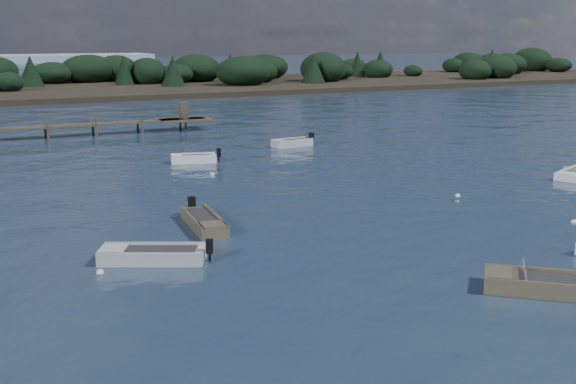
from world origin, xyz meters
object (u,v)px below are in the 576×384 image
dinghy_extra_a (204,224)px  tender_far_white (194,160)px  dinghy_mid_white_b (576,175)px  tender_far_grey_b (292,144)px  dinghy_near_olive (555,288)px  dinghy_mid_grey (152,257)px

dinghy_extra_a → tender_far_white: 18.22m
dinghy_extra_a → dinghy_mid_white_b: dinghy_extra_a is taller
tender_far_grey_b → tender_far_white: tender_far_grey_b is taller
dinghy_near_olive → dinghy_mid_white_b: bearing=40.8°
tender_far_white → dinghy_mid_white_b: tender_far_white is taller
dinghy_mid_grey → tender_far_white: bearing=67.0°
tender_far_grey_b → dinghy_mid_grey: (-19.04, -25.27, -0.02)m
dinghy_near_olive → tender_far_grey_b: bearing=79.0°
tender_far_grey_b → dinghy_mid_white_b: tender_far_grey_b is taller
dinghy_extra_a → tender_far_grey_b: 26.08m
dinghy_extra_a → dinghy_mid_white_b: (26.13, 1.01, -0.03)m
dinghy_mid_grey → tender_far_grey_b: bearing=53.0°
tender_far_grey_b → dinghy_mid_white_b: (10.82, -20.10, -0.04)m
dinghy_mid_white_b → tender_far_white: bearing=141.7°
dinghy_near_olive → tender_far_grey_b: (6.89, 35.36, 0.01)m
dinghy_mid_grey → dinghy_mid_white_b: size_ratio=1.08×
dinghy_near_olive → dinghy_mid_grey: dinghy_near_olive is taller
dinghy_near_olive → dinghy_mid_white_b: 23.38m
tender_far_white → tender_far_grey_b: bearing=20.6°
dinghy_near_olive → dinghy_extra_a: 16.55m
dinghy_mid_white_b → dinghy_near_olive: bearing=-139.2°
dinghy_mid_white_b → dinghy_extra_a: bearing=-177.8°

